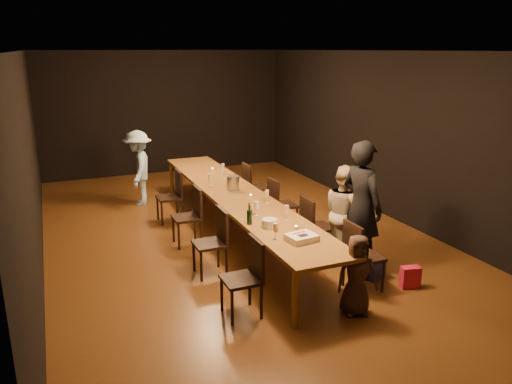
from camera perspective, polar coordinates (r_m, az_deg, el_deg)
name	(u,v)px	position (r m, az deg, el deg)	size (l,w,h in m)	color
ground	(237,237)	(8.39, -2.19, -5.12)	(10.00, 10.00, 0.00)	#4A2C12
room_shell	(236,112)	(7.88, -2.35, 9.11)	(6.04, 10.04, 3.02)	black
table	(237,197)	(8.16, -2.24, -0.52)	(0.90, 6.00, 0.75)	brown
chair_right_0	(364,256)	(6.61, 12.26, -7.15)	(0.42, 0.42, 0.93)	black
chair_right_1	(318,226)	(7.55, 7.08, -3.92)	(0.42, 0.42, 0.93)	black
chair_right_2	(283,204)	(8.55, 3.11, -1.41)	(0.42, 0.42, 0.93)	black
chair_right_3	(256,187)	(9.60, 0.00, 0.57)	(0.42, 0.42, 0.93)	black
chair_left_0	(241,279)	(5.87, -1.72, -9.87)	(0.42, 0.42, 0.93)	black
chair_left_1	(210,243)	(6.91, -5.33, -5.81)	(0.42, 0.42, 0.93)	black
chair_left_2	(187,217)	(7.99, -7.94, -2.82)	(0.42, 0.42, 0.93)	black
chair_left_3	(169,197)	(9.11, -9.92, -0.54)	(0.42, 0.42, 0.93)	black
woman_birthday	(361,207)	(7.04, 11.96, -1.66)	(0.68, 0.45, 1.86)	black
woman_tan	(345,213)	(7.43, 10.08, -2.36)	(0.69, 0.54, 1.43)	beige
man_blue	(139,168)	(10.18, -13.27, 2.69)	(0.97, 0.56, 1.50)	#90BADF
child	(357,275)	(6.01, 11.46, -9.29)	(0.48, 0.31, 0.98)	#3A2920
gift_bag_red	(410,277)	(6.94, 17.21, -9.29)	(0.25, 0.13, 0.29)	#DF2146
gift_bag_blue	(375,269)	(7.04, 13.48, -8.54)	(0.24, 0.16, 0.30)	#233C9B
birthday_cake	(302,238)	(6.19, 5.25, -5.21)	(0.39, 0.33, 0.08)	white
plate_stack	(269,223)	(6.61, 1.54, -3.60)	(0.21, 0.21, 0.12)	silver
champagne_bottle	(250,213)	(6.70, -0.74, -2.47)	(0.07, 0.07, 0.30)	black
ice_bucket	(233,183)	(8.36, -2.67, 1.06)	(0.21, 0.21, 0.23)	#B5B5BA
wineglass_0	(276,231)	(6.21, 2.25, -4.49)	(0.06, 0.06, 0.21)	beige
wineglass_1	(287,213)	(6.90, 3.53, -2.36)	(0.06, 0.06, 0.21)	beige
wineglass_2	(257,209)	(7.05, 0.07, -1.92)	(0.06, 0.06, 0.21)	silver
wineglass_3	(267,196)	(7.64, 1.26, -0.51)	(0.06, 0.06, 0.21)	beige
wineglass_4	(210,180)	(8.63, -5.26, 1.38)	(0.06, 0.06, 0.21)	silver
wineglass_5	(223,169)	(9.39, -3.81, 2.63)	(0.06, 0.06, 0.21)	silver
tealight_near	(296,227)	(6.61, 4.61, -4.04)	(0.05, 0.05, 0.03)	#B2B7B2
tealight_mid	(251,196)	(7.97, -0.60, -0.44)	(0.05, 0.05, 0.03)	#B2B7B2
tealight_far	(212,169)	(9.77, -4.99, 2.60)	(0.05, 0.05, 0.03)	#B2B7B2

